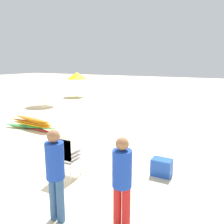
# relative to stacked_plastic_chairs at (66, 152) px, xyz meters

# --- Properties ---
(ground) EXTENTS (80.00, 80.00, 0.00)m
(ground) POSITION_rel_stacked_plastic_chairs_xyz_m (-1.32, -0.55, -0.65)
(ground) COLOR beige
(stacked_plastic_chairs) EXTENTS (0.48, 0.48, 1.11)m
(stacked_plastic_chairs) POSITION_rel_stacked_plastic_chairs_xyz_m (0.00, 0.00, 0.00)
(stacked_plastic_chairs) COLOR white
(stacked_plastic_chairs) RESTS_ON ground
(surfboard_pile) EXTENTS (2.57, 0.87, 0.48)m
(surfboard_pile) POSITION_rel_stacked_plastic_chairs_xyz_m (-4.01, 2.73, -0.41)
(surfboard_pile) COLOR red
(surfboard_pile) RESTS_ON ground
(lifeguard_near_left) EXTENTS (0.32, 0.32, 1.62)m
(lifeguard_near_left) POSITION_rel_stacked_plastic_chairs_xyz_m (1.98, -1.02, 0.28)
(lifeguard_near_left) COLOR red
(lifeguard_near_left) RESTS_ON ground
(lifeguard_near_center) EXTENTS (0.32, 0.32, 1.68)m
(lifeguard_near_center) POSITION_rel_stacked_plastic_chairs_xyz_m (0.88, -1.35, 0.31)
(lifeguard_near_center) COLOR #33598C
(lifeguard_near_center) RESTS_ON ground
(beach_umbrella_left) EXTENTS (1.61, 1.61, 1.96)m
(beach_umbrella_left) POSITION_rel_stacked_plastic_chairs_xyz_m (-8.04, 11.44, 1.03)
(beach_umbrella_left) COLOR beige
(beach_umbrella_left) RESTS_ON ground
(beach_umbrella_far) EXTENTS (1.75, 1.75, 1.65)m
(beach_umbrella_far) POSITION_rel_stacked_plastic_chairs_xyz_m (-7.35, 7.00, 0.69)
(beach_umbrella_far) COLOR beige
(beach_umbrella_far) RESTS_ON ground
(cooler_box) EXTENTS (0.49, 0.33, 0.42)m
(cooler_box) POSITION_rel_stacked_plastic_chairs_xyz_m (2.01, 1.21, -0.44)
(cooler_box) COLOR blue
(cooler_box) RESTS_ON ground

